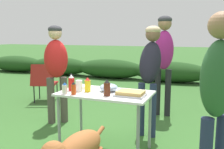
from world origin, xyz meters
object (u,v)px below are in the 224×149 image
object	(u,v)px
mustard_bottle	(88,85)
standing_person_in_gray_fleece	(164,53)
standing_person_with_beanie	(218,91)
camp_chair_green_behind_table	(44,81)
plate_stack	(83,87)
ketchup_bottle	(71,83)
food_tray	(131,94)
mixing_bowl	(109,87)
folding_table	(105,99)
paper_cup_stack	(79,86)
mayo_bottle	(65,88)
hot_sauce_bottle	(74,88)
bbq_sauce_bottle	(107,88)
standing_person_in_dark_puffer	(56,64)
standing_person_in_olive_jacket	(150,65)

from	to	relation	value
mustard_bottle	standing_person_in_gray_fleece	distance (m)	1.84
standing_person_in_gray_fleece	standing_person_with_beanie	xyz separation A→B (m)	(0.83, -2.24, -0.15)
standing_person_with_beanie	camp_chair_green_behind_table	xyz separation A→B (m)	(-3.33, 2.19, -0.51)
plate_stack	ketchup_bottle	distance (m)	0.21
food_tray	mixing_bowl	xyz separation A→B (m)	(-0.32, 0.12, 0.02)
plate_stack	camp_chair_green_behind_table	xyz separation A→B (m)	(-1.73, 1.48, -0.29)
plate_stack	folding_table	bearing A→B (deg)	-18.10
plate_stack	paper_cup_stack	world-z (taller)	paper_cup_stack
mayo_bottle	standing_person_with_beanie	xyz separation A→B (m)	(1.63, -0.33, 0.17)
mixing_bowl	paper_cup_stack	distance (m)	0.36
hot_sauce_bottle	folding_table	bearing A→B (deg)	37.86
folding_table	paper_cup_stack	bearing A→B (deg)	-166.58
bbq_sauce_bottle	mustard_bottle	xyz separation A→B (m)	(-0.30, 0.10, -0.01)
food_tray	hot_sauce_bottle	bearing A→B (deg)	-164.38
standing_person_with_beanie	standing_person_in_dark_puffer	bearing A→B (deg)	-74.78
mayo_bottle	standing_person_with_beanie	size ratio (longest dim) A/B	0.09
hot_sauce_bottle	standing_person_in_dark_puffer	xyz separation A→B (m)	(-0.83, 0.88, 0.15)
mustard_bottle	standing_person_in_dark_puffer	bearing A→B (deg)	142.90
folding_table	standing_person_in_olive_jacket	xyz separation A→B (m)	(0.36, 0.76, 0.34)
paper_cup_stack	camp_chair_green_behind_table	bearing A→B (deg)	136.77
standing_person_in_olive_jacket	camp_chair_green_behind_table	world-z (taller)	standing_person_in_olive_jacket
folding_table	mayo_bottle	xyz separation A→B (m)	(-0.41, -0.25, 0.14)
mustard_bottle	paper_cup_stack	bearing A→B (deg)	-164.87
paper_cup_stack	standing_person_in_olive_jacket	xyz separation A→B (m)	(0.68, 0.83, 0.19)
paper_cup_stack	mustard_bottle	xyz separation A→B (m)	(0.10, 0.03, 0.02)
food_tray	mayo_bottle	size ratio (longest dim) A/B	2.41
mayo_bottle	bbq_sauce_bottle	bearing A→B (deg)	11.54
camp_chair_green_behind_table	hot_sauce_bottle	bearing A→B (deg)	-67.90
standing_person_with_beanie	camp_chair_green_behind_table	world-z (taller)	standing_person_with_beanie
folding_table	food_tray	bearing A→B (deg)	-9.36
bbq_sauce_bottle	mayo_bottle	xyz separation A→B (m)	(-0.49, -0.10, -0.02)
camp_chair_green_behind_table	standing_person_in_dark_puffer	bearing A→B (deg)	-66.93
mixing_bowl	bbq_sauce_bottle	xyz separation A→B (m)	(0.07, -0.21, 0.04)
mixing_bowl	standing_person_in_dark_puffer	distance (m)	1.30
food_tray	standing_person_in_olive_jacket	world-z (taller)	standing_person_in_olive_jacket
plate_stack	paper_cup_stack	distance (m)	0.21
folding_table	standing_person_in_olive_jacket	bearing A→B (deg)	64.27
paper_cup_stack	ketchup_bottle	xyz separation A→B (m)	(-0.12, 0.02, 0.03)
standing_person_in_gray_fleece	standing_person_with_beanie	world-z (taller)	standing_person_in_gray_fleece
bbq_sauce_bottle	mustard_bottle	distance (m)	0.31
ketchup_bottle	standing_person_in_olive_jacket	distance (m)	1.15
ketchup_bottle	mayo_bottle	distance (m)	0.19
standing_person_in_gray_fleece	paper_cup_stack	bearing A→B (deg)	-113.94
food_tray	camp_chair_green_behind_table	world-z (taller)	camp_chair_green_behind_table
standing_person_in_dark_puffer	camp_chair_green_behind_table	bearing A→B (deg)	95.96
mixing_bowl	standing_person_in_olive_jacket	world-z (taller)	standing_person_in_olive_jacket
mayo_bottle	ketchup_bottle	bearing A→B (deg)	97.12
mixing_bowl	camp_chair_green_behind_table	world-z (taller)	mixing_bowl
mixing_bowl	mustard_bottle	world-z (taller)	mustard_bottle
plate_stack	ketchup_bottle	size ratio (longest dim) A/B	1.05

